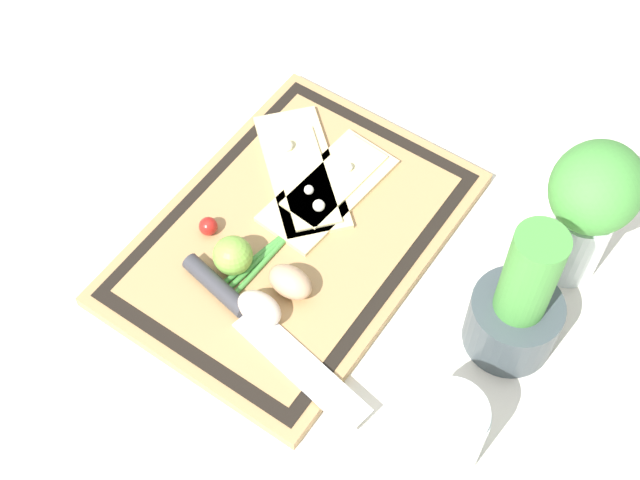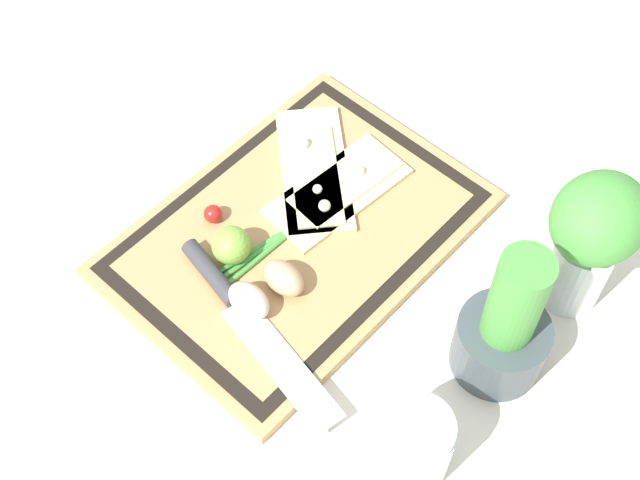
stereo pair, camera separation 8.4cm
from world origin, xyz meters
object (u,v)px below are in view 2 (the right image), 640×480
knife (233,301)px  herb_pot (505,331)px  egg_pink (249,300)px  lime (231,245)px  pizza_slice_near (314,170)px  egg_brown (283,278)px  pizza_slice_far (340,190)px  cherry_tomato_red (213,214)px  sauce_jar (414,446)px  herb_glass (592,236)px

knife → herb_pot: 0.32m
egg_pink → lime: 0.08m
pizza_slice_near → egg_brown: size_ratio=3.72×
pizza_slice_far → cherry_tomato_red: size_ratio=8.41×
lime → egg_pink: bearing=60.8°
lime → sauce_jar: sauce_jar is taller
egg_pink → cherry_tomato_red: egg_pink is taller
knife → egg_pink: 0.02m
herb_pot → sauce_jar: (0.16, 0.00, -0.03)m
cherry_tomato_red → herb_pot: bearing=103.5°
egg_pink → herb_glass: (-0.29, 0.26, 0.09)m
pizza_slice_far → sauce_jar: bearing=54.2°
lime → sauce_jar: size_ratio=0.49×
pizza_slice_near → egg_pink: egg_pink is taller
lime → herb_pot: bearing=109.5°
knife → herb_glass: size_ratio=1.41×
pizza_slice_far → knife: bearing=4.6°
pizza_slice_far → knife: 0.21m
egg_brown → cherry_tomato_red: size_ratio=2.41×
pizza_slice_far → herb_pot: (0.05, 0.29, 0.05)m
egg_pink → cherry_tomato_red: size_ratio=2.41×
egg_brown → herb_pot: 0.27m
pizza_slice_near → herb_pot: bearing=81.4°
pizza_slice_far → egg_pink: (0.20, 0.04, 0.01)m
pizza_slice_far → sauce_jar: 0.36m
pizza_slice_near → egg_brown: (0.15, 0.09, 0.01)m
pizza_slice_far → pizza_slice_near: bearing=-91.5°
pizza_slice_far → egg_pink: egg_pink is taller
egg_pink → cherry_tomato_red: (-0.06, -0.13, -0.01)m
pizza_slice_near → egg_brown: 0.18m
herb_glass → egg_brown: bearing=-46.9°
egg_pink → herb_glass: bearing=137.5°
sauce_jar → knife: bearing=-90.1°
knife → egg_pink: (-0.01, 0.02, 0.01)m
pizza_slice_near → sauce_jar: size_ratio=2.13×
egg_brown → egg_pink: (0.05, -0.01, 0.00)m
knife → cherry_tomato_red: bearing=-123.2°
herb_pot → pizza_slice_far: bearing=-99.8°
egg_pink → sauce_jar: 0.26m
egg_pink → lime: lime is taller
lime → herb_pot: herb_pot is taller
knife → sauce_jar: sauce_jar is taller
egg_brown → lime: (0.01, -0.08, 0.01)m
pizza_slice_near → pizza_slice_far: bearing=88.5°
pizza_slice_near → herb_pot: 0.34m
pizza_slice_near → knife: (0.21, 0.06, 0.00)m
lime → herb_glass: (-0.25, 0.33, 0.08)m
egg_brown → knife: bearing=-25.0°
egg_brown → egg_pink: size_ratio=1.00×
lime → herb_pot: size_ratio=0.23×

